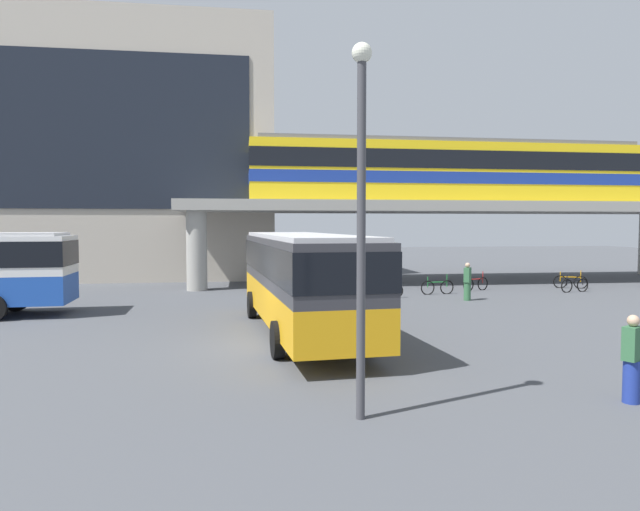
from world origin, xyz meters
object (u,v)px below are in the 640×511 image
(pedestrian_waiting_near_stop, at_px, (632,361))
(pedestrian_by_bike_rack, at_px, (467,283))
(bicycle_orange, at_px, (570,282))
(bicycle_black, at_px, (575,285))
(bicycle_silver, at_px, (385,290))
(station_building, at_px, (47,154))
(train, at_px, (449,171))
(bicycle_green, at_px, (437,287))
(bus_main, at_px, (302,273))
(bicycle_blue, at_px, (283,289))
(bicycle_red, at_px, (476,284))

(pedestrian_waiting_near_stop, distance_m, pedestrian_by_bike_rack, 14.95)
(bicycle_orange, distance_m, bicycle_black, 1.90)
(bicycle_silver, bearing_deg, pedestrian_waiting_near_stop, -87.22)
(station_building, relative_size, pedestrian_waiting_near_stop, 17.29)
(station_building, bearing_deg, train, -15.34)
(bicycle_green, relative_size, pedestrian_waiting_near_stop, 1.02)
(bus_main, distance_m, bicycle_green, 12.31)
(bus_main, relative_size, bicycle_green, 6.27)
(bicycle_blue, bearing_deg, bicycle_orange, 5.23)
(bicycle_orange, bearing_deg, pedestrian_by_bike_rack, -152.53)
(bicycle_blue, relative_size, bicycle_orange, 1.08)
(bus_main, bearing_deg, bicycle_silver, 59.34)
(bus_main, height_order, bicycle_red, bus_main)
(bicycle_green, height_order, bicycle_silver, same)
(bus_main, height_order, bicycle_silver, bus_main)
(bicycle_blue, bearing_deg, bus_main, -90.62)
(train, height_order, bicycle_red, train)
(pedestrian_waiting_near_stop, xyz_separation_m, pedestrian_by_bike_rack, (2.78, 14.68, 0.01))
(bus_main, height_order, bicycle_black, bus_main)
(bicycle_orange, relative_size, bicycle_silver, 0.93)
(bicycle_blue, xyz_separation_m, bicycle_black, (15.26, -0.23, 0.00))
(bicycle_blue, bearing_deg, pedestrian_by_bike_rack, -16.81)
(bus_main, height_order, bicycle_green, bus_main)
(bicycle_blue, bearing_deg, station_building, 138.71)
(station_building, xyz_separation_m, bicycle_black, (30.36, -13.50, -7.95))
(bus_main, xyz_separation_m, pedestrian_waiting_near_stop, (5.70, -7.81, -1.16))
(bicycle_silver, relative_size, pedestrian_by_bike_rack, 1.01)
(bicycle_silver, distance_m, pedestrian_by_bike_rack, 3.87)
(bus_main, xyz_separation_m, bicycle_blue, (0.10, 9.41, -1.63))
(train, xyz_separation_m, pedestrian_waiting_near_stop, (-5.14, -23.39, -6.03))
(bicycle_red, bearing_deg, pedestrian_waiting_near_stop, -104.65)
(bicycle_silver, height_order, bicycle_red, same)
(bicycle_green, bearing_deg, bicycle_red, 25.41)
(station_building, height_order, train, station_building)
(station_building, distance_m, pedestrian_waiting_near_stop, 37.60)
(bicycle_orange, relative_size, pedestrian_by_bike_rack, 0.94)
(bicycle_silver, bearing_deg, bicycle_black, 4.82)
(station_building, distance_m, bus_main, 27.91)
(bicycle_black, distance_m, pedestrian_waiting_near_stop, 19.55)
(bicycle_orange, xyz_separation_m, pedestrian_waiting_near_stop, (-10.49, -18.69, 0.47))
(bicycle_green, xyz_separation_m, bicycle_black, (7.45, -0.12, 0.00))
(bicycle_black, distance_m, bicycle_silver, 10.48)
(bicycle_orange, height_order, bicycle_red, same)
(bicycle_black, bearing_deg, pedestrian_by_bike_rack, -161.52)
(station_building, distance_m, bicycle_blue, 21.61)
(station_building, distance_m, bicycle_black, 34.17)
(station_building, height_order, bicycle_green, station_building)
(bus_main, bearing_deg, bicycle_blue, 89.38)
(bicycle_green, distance_m, bicycle_silver, 3.15)
(train, relative_size, bicycle_red, 14.61)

